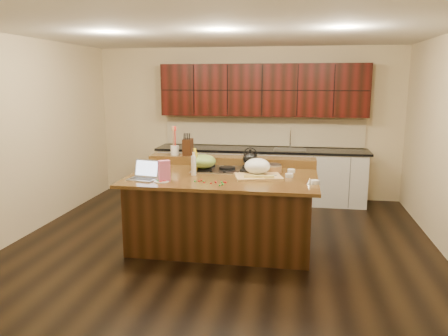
# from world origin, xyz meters

# --- Properties ---
(room) EXTENTS (5.52, 5.02, 2.72)m
(room) POSITION_xyz_m (0.00, 0.00, 1.35)
(room) COLOR black
(room) RESTS_ON ground
(island) EXTENTS (2.40, 1.60, 0.92)m
(island) POSITION_xyz_m (0.00, 0.00, 0.46)
(island) COLOR black
(island) RESTS_ON ground
(back_ledge) EXTENTS (2.40, 0.30, 0.12)m
(back_ledge) POSITION_xyz_m (0.00, 0.70, 0.98)
(back_ledge) COLOR black
(back_ledge) RESTS_ON island
(cooktop) EXTENTS (0.92, 0.52, 0.05)m
(cooktop) POSITION_xyz_m (0.00, 0.30, 0.94)
(cooktop) COLOR gray
(cooktop) RESTS_ON island
(back_counter) EXTENTS (3.70, 0.66, 2.40)m
(back_counter) POSITION_xyz_m (0.30, 2.23, 0.98)
(back_counter) COLOR silver
(back_counter) RESTS_ON ground
(kettle) EXTENTS (0.22, 0.22, 0.19)m
(kettle) POSITION_xyz_m (0.30, 0.43, 1.06)
(kettle) COLOR black
(kettle) RESTS_ON cooktop
(green_bowl) EXTENTS (0.41, 0.41, 0.18)m
(green_bowl) POSITION_xyz_m (-0.30, 0.17, 1.06)
(green_bowl) COLOR olive
(green_bowl) RESTS_ON cooktop
(laptop) EXTENTS (0.37, 0.32, 0.23)m
(laptop) POSITION_xyz_m (-0.92, -0.40, 0.98)
(laptop) COLOR #B7B7BC
(laptop) RESTS_ON island
(oil_bottle) EXTENTS (0.09, 0.09, 0.27)m
(oil_bottle) POSITION_xyz_m (-0.40, 0.10, 1.06)
(oil_bottle) COLOR gold
(oil_bottle) RESTS_ON island
(vinegar_bottle) EXTENTS (0.07, 0.07, 0.25)m
(vinegar_bottle) POSITION_xyz_m (-0.37, -0.08, 1.04)
(vinegar_bottle) COLOR silver
(vinegar_bottle) RESTS_ON island
(wooden_tray) EXTENTS (0.65, 0.54, 0.23)m
(wooden_tray) POSITION_xyz_m (0.44, -0.02, 1.02)
(wooden_tray) COLOR tan
(wooden_tray) RESTS_ON island
(ramekin_a) EXTENTS (0.11, 0.11, 0.04)m
(ramekin_a) POSITION_xyz_m (1.15, -0.31, 0.94)
(ramekin_a) COLOR white
(ramekin_a) RESTS_ON island
(ramekin_b) EXTENTS (0.13, 0.13, 0.04)m
(ramekin_b) POSITION_xyz_m (0.84, 0.01, 0.94)
(ramekin_b) COLOR white
(ramekin_b) RESTS_ON island
(ramekin_c) EXTENTS (0.13, 0.13, 0.04)m
(ramekin_c) POSITION_xyz_m (0.86, 0.30, 0.94)
(ramekin_c) COLOR white
(ramekin_c) RESTS_ON island
(strainer_bowl) EXTENTS (0.27, 0.27, 0.09)m
(strainer_bowl) POSITION_xyz_m (0.62, 0.27, 0.97)
(strainer_bowl) COLOR #996B3F
(strainer_bowl) RESTS_ON island
(kitchen_timer) EXTENTS (0.10, 0.10, 0.07)m
(kitchen_timer) POSITION_xyz_m (1.09, -0.35, 0.96)
(kitchen_timer) COLOR silver
(kitchen_timer) RESTS_ON island
(pink_bag) EXTENTS (0.16, 0.13, 0.26)m
(pink_bag) POSITION_xyz_m (-0.64, -0.49, 1.05)
(pink_bag) COLOR #C85E87
(pink_bag) RESTS_ON island
(candy_plate) EXTENTS (0.23, 0.23, 0.01)m
(candy_plate) POSITION_xyz_m (-0.67, -0.52, 0.93)
(candy_plate) COLOR white
(candy_plate) RESTS_ON island
(package_box) EXTENTS (0.12, 0.10, 0.15)m
(package_box) POSITION_xyz_m (-1.06, 0.02, 1.00)
(package_box) COLOR gold
(package_box) RESTS_ON island
(utensil_crock) EXTENTS (0.14, 0.14, 0.14)m
(utensil_crock) POSITION_xyz_m (-0.85, 0.70, 1.11)
(utensil_crock) COLOR white
(utensil_crock) RESTS_ON back_ledge
(knife_block) EXTENTS (0.12, 0.20, 0.24)m
(knife_block) POSITION_xyz_m (-0.65, 0.70, 1.16)
(knife_block) COLOR black
(knife_block) RESTS_ON back_ledge
(gumdrop_0) EXTENTS (0.02, 0.02, 0.02)m
(gumdrop_0) POSITION_xyz_m (-0.20, -0.39, 0.93)
(gumdrop_0) COLOR red
(gumdrop_0) RESTS_ON island
(gumdrop_1) EXTENTS (0.02, 0.02, 0.02)m
(gumdrop_1) POSITION_xyz_m (0.05, -0.45, 0.93)
(gumdrop_1) COLOR #198C26
(gumdrop_1) RESTS_ON island
(gumdrop_2) EXTENTS (0.02, 0.02, 0.02)m
(gumdrop_2) POSITION_xyz_m (-0.01, -0.47, 0.93)
(gumdrop_2) COLOR red
(gumdrop_2) RESTS_ON island
(gumdrop_3) EXTENTS (0.02, 0.02, 0.02)m
(gumdrop_3) POSITION_xyz_m (0.09, -0.56, 0.93)
(gumdrop_3) COLOR #198C26
(gumdrop_3) RESTS_ON island
(gumdrop_4) EXTENTS (0.02, 0.02, 0.02)m
(gumdrop_4) POSITION_xyz_m (-0.15, -0.49, 0.93)
(gumdrop_4) COLOR red
(gumdrop_4) RESTS_ON island
(gumdrop_5) EXTENTS (0.02, 0.02, 0.02)m
(gumdrop_5) POSITION_xyz_m (0.09, -0.55, 0.93)
(gumdrop_5) COLOR #198C26
(gumdrop_5) RESTS_ON island
(gumdrop_6) EXTENTS (0.02, 0.02, 0.02)m
(gumdrop_6) POSITION_xyz_m (-0.02, -0.44, 0.93)
(gumdrop_6) COLOR red
(gumdrop_6) RESTS_ON island
(gumdrop_7) EXTENTS (0.02, 0.02, 0.02)m
(gumdrop_7) POSITION_xyz_m (0.06, -0.61, 0.93)
(gumdrop_7) COLOR #198C26
(gumdrop_7) RESTS_ON island
(gumdrop_8) EXTENTS (0.02, 0.02, 0.02)m
(gumdrop_8) POSITION_xyz_m (-0.06, -0.53, 0.93)
(gumdrop_8) COLOR red
(gumdrop_8) RESTS_ON island
(gumdrop_9) EXTENTS (0.02, 0.02, 0.02)m
(gumdrop_9) POSITION_xyz_m (0.08, -0.52, 0.93)
(gumdrop_9) COLOR #198C26
(gumdrop_9) RESTS_ON island
(gumdrop_10) EXTENTS (0.02, 0.02, 0.02)m
(gumdrop_10) POSITION_xyz_m (0.11, -0.45, 0.93)
(gumdrop_10) COLOR red
(gumdrop_10) RESTS_ON island
(gumdrop_11) EXTENTS (0.02, 0.02, 0.02)m
(gumdrop_11) POSITION_xyz_m (-0.17, -0.44, 0.93)
(gumdrop_11) COLOR #198C26
(gumdrop_11) RESTS_ON island
(gumdrop_12) EXTENTS (0.02, 0.02, 0.02)m
(gumdrop_12) POSITION_xyz_m (-0.22, -0.43, 0.93)
(gumdrop_12) COLOR red
(gumdrop_12) RESTS_ON island
(gumdrop_13) EXTENTS (0.02, 0.02, 0.02)m
(gumdrop_13) POSITION_xyz_m (-0.27, -0.46, 0.93)
(gumdrop_13) COLOR #198C26
(gumdrop_13) RESTS_ON island
(gumdrop_14) EXTENTS (0.02, 0.02, 0.02)m
(gumdrop_14) POSITION_xyz_m (0.09, -0.43, 0.93)
(gumdrop_14) COLOR red
(gumdrop_14) RESTS_ON island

